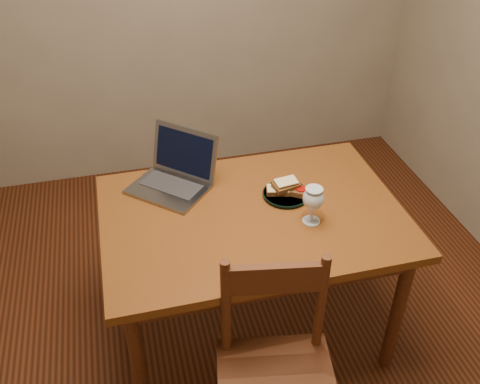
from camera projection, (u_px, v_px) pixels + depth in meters
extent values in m
cube|color=black|center=(236.00, 327.00, 2.76)|extent=(3.20, 3.20, 0.02)
cube|color=#4D260C|center=(253.00, 216.00, 2.33)|extent=(1.30, 0.90, 0.04)
cylinder|color=#3A1D0C|center=(139.00, 366.00, 2.14)|extent=(0.06, 0.06, 0.70)
cylinder|color=#3A1D0C|center=(397.00, 312.00, 2.37)|extent=(0.06, 0.06, 0.70)
cylinder|color=#3A1D0C|center=(125.00, 246.00, 2.72)|extent=(0.06, 0.06, 0.70)
cylinder|color=#3A1D0C|center=(333.00, 212.00, 2.95)|extent=(0.06, 0.06, 0.70)
cube|color=#3A1D0C|center=(275.00, 279.00, 1.88)|extent=(0.35, 0.09, 0.12)
cylinder|color=black|center=(286.00, 194.00, 2.41)|extent=(0.21, 0.21, 0.02)
cube|color=slate|center=(168.00, 190.00, 2.44)|extent=(0.41, 0.40, 0.02)
cube|color=slate|center=(185.00, 152.00, 2.48)|extent=(0.30, 0.28, 0.23)
cube|color=black|center=(185.00, 152.00, 2.48)|extent=(0.25, 0.24, 0.19)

